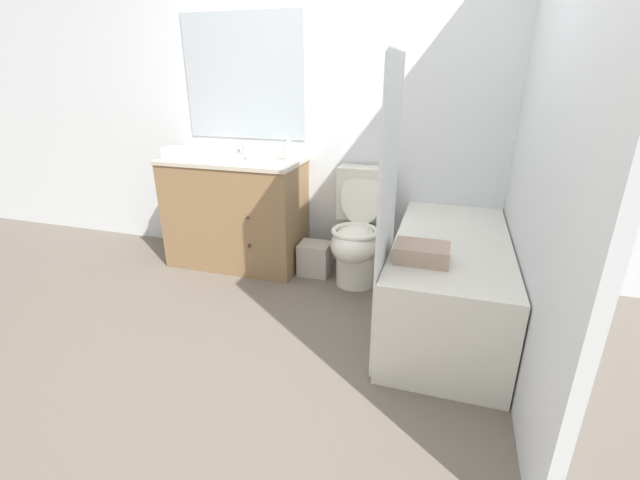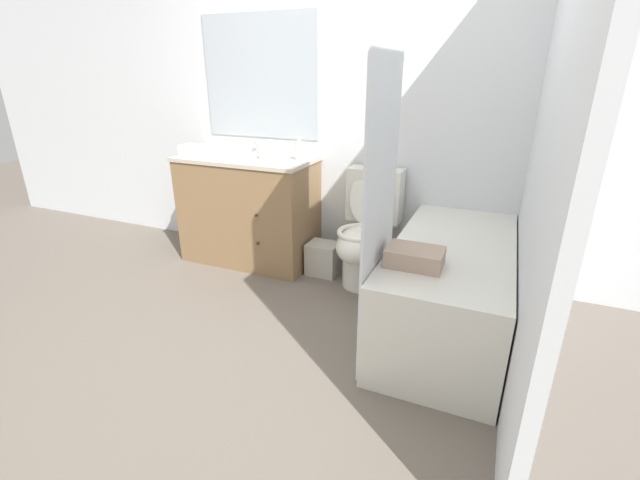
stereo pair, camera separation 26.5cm
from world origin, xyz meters
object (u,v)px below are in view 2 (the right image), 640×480
(toilet, at_px, (366,233))
(tissue_box, at_px, (270,151))
(vanity_cabinet, at_px, (249,209))
(bathtub, at_px, (449,288))
(bath_towel_folded, at_px, (415,257))
(hand_towel_folded, at_px, (198,151))
(wastebasket, at_px, (323,258))
(soap_dispenser, at_px, (299,150))
(sink_faucet, at_px, (259,149))

(toilet, xyz_separation_m, tissue_box, (-0.82, 0.07, 0.53))
(vanity_cabinet, bearing_deg, bathtub, -15.16)
(vanity_cabinet, bearing_deg, bath_towel_folded, -28.59)
(tissue_box, bearing_deg, hand_towel_folded, -165.58)
(wastebasket, bearing_deg, soap_dispenser, 162.39)
(hand_towel_folded, bearing_deg, toilet, 3.30)
(tissue_box, relative_size, soap_dispenser, 0.77)
(sink_faucet, relative_size, bath_towel_folded, 0.50)
(toilet, xyz_separation_m, bathtub, (0.66, -0.41, -0.11))
(bathtub, distance_m, hand_towel_folded, 2.17)
(sink_faucet, bearing_deg, bathtub, -21.27)
(sink_faucet, bearing_deg, soap_dispenser, -18.98)
(sink_faucet, relative_size, wastebasket, 0.56)
(toilet, bearing_deg, bath_towel_folded, -57.38)
(toilet, bearing_deg, soap_dispenser, 171.43)
(soap_dispenser, bearing_deg, vanity_cabinet, -174.12)
(vanity_cabinet, bearing_deg, hand_towel_folded, -161.91)
(bath_towel_folded, bearing_deg, hand_towel_folded, 159.44)
(hand_towel_folded, bearing_deg, vanity_cabinet, 18.09)
(toilet, relative_size, soap_dispenser, 5.06)
(tissue_box, xyz_separation_m, hand_towel_folded, (-0.57, -0.15, -0.01))
(bathtub, bearing_deg, sink_faucet, 158.73)
(bathtub, height_order, soap_dispenser, soap_dispenser)
(bathtub, bearing_deg, bath_towel_folded, -112.39)
(vanity_cabinet, height_order, wastebasket, vanity_cabinet)
(soap_dispenser, bearing_deg, bathtub, -22.08)
(vanity_cabinet, xyz_separation_m, soap_dispenser, (0.45, 0.05, 0.50))
(hand_towel_folded, bearing_deg, sink_faucet, 40.86)
(sink_faucet, distance_m, bathtub, 1.91)
(vanity_cabinet, bearing_deg, soap_dispenser, 5.88)
(tissue_box, height_order, bath_towel_folded, tissue_box)
(bath_towel_folded, bearing_deg, tissue_box, 147.00)
(sink_faucet, bearing_deg, toilet, -13.23)
(bathtub, xyz_separation_m, tissue_box, (-1.48, 0.48, 0.64))
(toilet, bearing_deg, tissue_box, 175.27)
(bath_towel_folded, bearing_deg, vanity_cabinet, 151.41)
(soap_dispenser, relative_size, bath_towel_folded, 0.60)
(soap_dispenser, relative_size, hand_towel_folded, 0.64)
(wastebasket, bearing_deg, hand_towel_folded, -174.87)
(bath_towel_folded, bearing_deg, bathtub, 67.61)
(toilet, height_order, bath_towel_folded, toilet)
(sink_faucet, bearing_deg, vanity_cabinet, -90.00)
(toilet, bearing_deg, hand_towel_folded, -176.70)
(vanity_cabinet, bearing_deg, tissue_box, 7.47)
(vanity_cabinet, distance_m, sink_faucet, 0.50)
(sink_faucet, distance_m, bath_towel_folded, 1.86)
(wastebasket, relative_size, hand_towel_folded, 0.95)
(vanity_cabinet, relative_size, soap_dispenser, 6.42)
(soap_dispenser, xyz_separation_m, bath_towel_folded, (1.08, -0.88, -0.33))
(bathtub, bearing_deg, wastebasket, 156.94)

